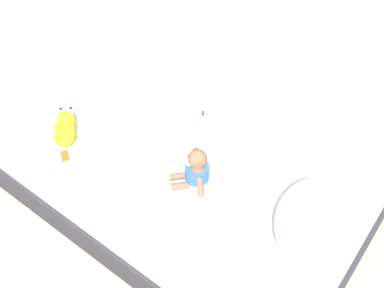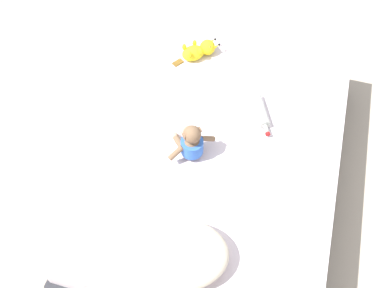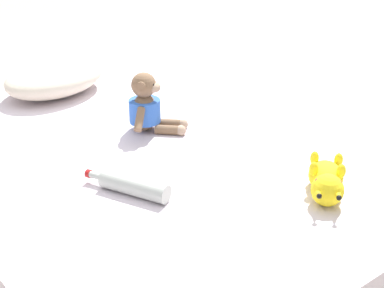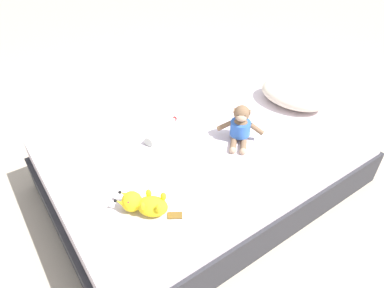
{
  "view_description": "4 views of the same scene",
  "coord_description": "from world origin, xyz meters",
  "views": [
    {
      "loc": [
        1.27,
        0.94,
        2.43
      ],
      "look_at": [
        0.0,
        0.0,
        0.47
      ],
      "focal_mm": 44.87,
      "sensor_mm": 36.0,
      "label": 1
    },
    {
      "loc": [
        -0.22,
        1.38,
        2.37
      ],
      "look_at": [
        0.15,
        0.14,
        0.52
      ],
      "focal_mm": 39.84,
      "sensor_mm": 36.0,
      "label": 2
    },
    {
      "loc": [
        -0.94,
        -1.56,
        1.34
      ],
      "look_at": [
        0.07,
        -0.25,
        0.53
      ],
      "focal_mm": 52.64,
      "sensor_mm": 36.0,
      "label": 3
    },
    {
      "loc": [
        1.35,
        -1.06,
        1.7
      ],
      "look_at": [
        0.12,
        -0.19,
        0.51
      ],
      "focal_mm": 31.93,
      "sensor_mm": 36.0,
      "label": 4
    }
  ],
  "objects": [
    {
      "name": "glass_bottle",
      "position": [
        -0.16,
        -0.25,
        0.45
      ],
      "size": [
        0.17,
        0.29,
        0.06
      ],
      "color": "#B7BCB2",
      "rests_on": "bed"
    },
    {
      "name": "ground_plane",
      "position": [
        0.0,
        0.0,
        0.0
      ],
      "size": [
        16.0,
        16.0,
        0.0
      ],
      "primitive_type": "plane",
      "color": "#B7A893"
    },
    {
      "name": "plush_yellow_creature",
      "position": [
        0.32,
        -0.62,
        0.47
      ],
      "size": [
        0.28,
        0.26,
        0.1
      ],
      "color": "yellow",
      "rests_on": "bed"
    },
    {
      "name": "plush_monkey",
      "position": [
        0.15,
        0.13,
        0.52
      ],
      "size": [
        0.26,
        0.26,
        0.24
      ],
      "color": "brown",
      "rests_on": "bed"
    },
    {
      "name": "pillow",
      "position": [
        0.05,
        0.73,
        0.5
      ],
      "size": [
        0.55,
        0.46,
        0.15
      ],
      "color": "beige",
      "rests_on": "bed"
    },
    {
      "name": "bed",
      "position": [
        0.0,
        0.0,
        0.21
      ],
      "size": [
        1.32,
        1.98,
        0.42
      ],
      "color": "#2D2D33",
      "rests_on": "ground_plane"
    }
  ]
}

